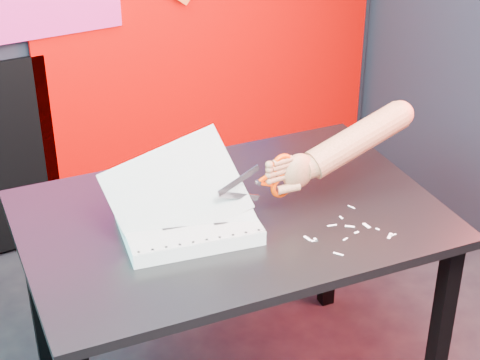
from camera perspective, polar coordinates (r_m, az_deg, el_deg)
room at (r=1.86m, az=-0.05°, el=8.91°), size 3.01×3.01×2.71m
backdrop at (r=3.29m, az=-11.26°, el=10.51°), size 2.88×0.05×2.08m
work_table at (r=2.41m, az=-0.64°, el=-4.19°), size 1.28×0.91×0.75m
printout_stack at (r=2.28m, az=-3.75°, el=-3.02°), size 0.42×0.33×0.28m
scissors at (r=2.30m, az=2.64°, el=0.19°), size 0.25×0.02×0.14m
hand_forearm at (r=2.41m, az=7.66°, el=2.53°), size 0.51×0.10×0.20m
paper_clippings at (r=2.30m, az=7.76°, el=-3.71°), size 0.24×0.21×0.00m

